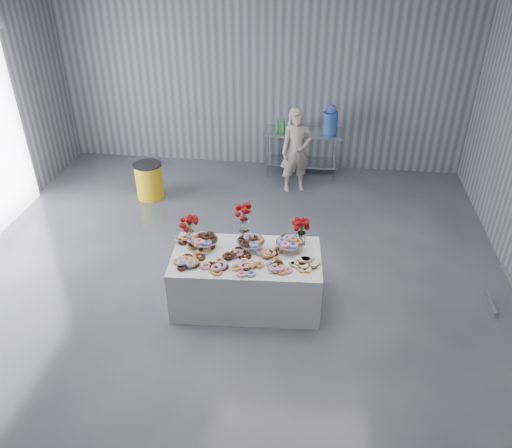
{
  "coord_description": "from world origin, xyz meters",
  "views": [
    {
      "loc": [
        1.16,
        -5.09,
        4.41
      ],
      "look_at": [
        0.43,
        0.4,
        1.01
      ],
      "focal_mm": 35.0,
      "sensor_mm": 36.0,
      "label": 1
    }
  ],
  "objects_px": {
    "display_table": "(246,279)",
    "prep_table": "(302,145)",
    "water_jug": "(330,120)",
    "person": "(296,151)",
    "trash_barrel": "(149,181)"
  },
  "relations": [
    {
      "from": "person",
      "to": "trash_barrel",
      "type": "height_order",
      "value": "person"
    },
    {
      "from": "prep_table",
      "to": "person",
      "type": "xyz_separation_m",
      "value": [
        -0.08,
        -0.71,
        0.17
      ]
    },
    {
      "from": "display_table",
      "to": "person",
      "type": "bearing_deg",
      "value": 82.77
    },
    {
      "from": "display_table",
      "to": "person",
      "type": "xyz_separation_m",
      "value": [
        0.42,
        3.35,
        0.41
      ]
    },
    {
      "from": "water_jug",
      "to": "person",
      "type": "xyz_separation_m",
      "value": [
        -0.58,
        -0.71,
        -0.36
      ]
    },
    {
      "from": "prep_table",
      "to": "water_jug",
      "type": "xyz_separation_m",
      "value": [
        0.5,
        -0.0,
        0.53
      ]
    },
    {
      "from": "water_jug",
      "to": "trash_barrel",
      "type": "distance_m",
      "value": 3.58
    },
    {
      "from": "prep_table",
      "to": "trash_barrel",
      "type": "bearing_deg",
      "value": -153.09
    },
    {
      "from": "prep_table",
      "to": "water_jug",
      "type": "relative_size",
      "value": 2.71
    },
    {
      "from": "display_table",
      "to": "prep_table",
      "type": "xyz_separation_m",
      "value": [
        0.51,
        4.06,
        0.24
      ]
    },
    {
      "from": "water_jug",
      "to": "trash_barrel",
      "type": "height_order",
      "value": "water_jug"
    },
    {
      "from": "person",
      "to": "trash_barrel",
      "type": "distance_m",
      "value": 2.74
    },
    {
      "from": "prep_table",
      "to": "trash_barrel",
      "type": "distance_m",
      "value": 3.05
    },
    {
      "from": "water_jug",
      "to": "prep_table",
      "type": "bearing_deg",
      "value": 180.0
    },
    {
      "from": "person",
      "to": "prep_table",
      "type": "bearing_deg",
      "value": 63.6
    }
  ]
}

